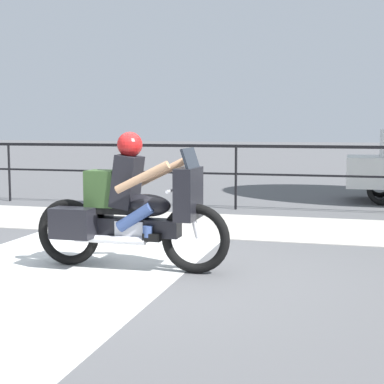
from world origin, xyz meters
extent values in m
plane|color=#565659|center=(0.00, 0.00, 0.00)|extent=(120.00, 120.00, 0.00)
cube|color=#B7B2A8|center=(0.00, 3.40, 0.01)|extent=(44.00, 2.40, 0.01)
cube|color=silver|center=(-1.03, -0.20, 0.00)|extent=(2.92, 6.00, 0.01)
cube|color=black|center=(0.00, 5.36, 1.26)|extent=(36.00, 0.04, 0.06)
cube|color=black|center=(0.00, 5.36, 0.71)|extent=(36.00, 0.03, 0.04)
cylinder|color=black|center=(-5.10, 5.36, 0.65)|extent=(0.05, 0.05, 1.29)
cylinder|color=black|center=(0.00, 5.36, 0.65)|extent=(0.05, 0.05, 1.29)
torus|color=black|center=(0.55, 0.15, 0.39)|extent=(0.79, 0.11, 0.79)
torus|color=black|center=(-1.01, 0.15, 0.39)|extent=(0.79, 0.11, 0.79)
cube|color=black|center=(-0.23, 0.15, 0.49)|extent=(1.18, 0.22, 0.20)
cube|color=silver|center=(-0.20, 0.15, 0.44)|extent=(0.34, 0.26, 0.26)
ellipsoid|color=black|center=(-0.04, 0.15, 0.75)|extent=(0.61, 0.30, 0.26)
cube|color=black|center=(-0.38, 0.15, 0.69)|extent=(0.69, 0.28, 0.08)
cube|color=black|center=(0.47, 0.15, 0.90)|extent=(0.20, 0.56, 0.58)
cube|color=#1E232B|center=(0.49, 0.15, 1.29)|extent=(0.10, 0.48, 0.24)
cylinder|color=silver|center=(0.33, 0.15, 0.95)|extent=(0.04, 0.70, 0.04)
cylinder|color=silver|center=(-0.41, -0.01, 0.36)|extent=(0.86, 0.09, 0.09)
cube|color=black|center=(-0.83, -0.09, 0.55)|extent=(0.48, 0.28, 0.35)
cube|color=black|center=(-0.83, 0.39, 0.55)|extent=(0.48, 0.28, 0.35)
cylinder|color=silver|center=(0.52, 0.15, 0.65)|extent=(0.18, 0.06, 0.50)
cube|color=black|center=(-0.26, 0.15, 1.02)|extent=(0.32, 0.36, 0.62)
sphere|color=tan|center=(-0.22, 0.15, 1.42)|extent=(0.23, 0.23, 0.23)
sphere|color=#B21919|center=(-0.22, 0.15, 1.44)|extent=(0.29, 0.29, 0.29)
cylinder|color=#33477A|center=(-0.11, 0.00, 0.63)|extent=(0.44, 0.13, 0.34)
cylinder|color=#33477A|center=(0.04, 0.00, 0.48)|extent=(0.11, 0.11, 0.12)
cube|color=black|center=(0.09, 0.00, 0.41)|extent=(0.20, 0.10, 0.09)
cylinder|color=#33477A|center=(-0.11, 0.30, 0.63)|extent=(0.44, 0.13, 0.34)
cylinder|color=#33477A|center=(0.04, 0.30, 0.48)|extent=(0.11, 0.11, 0.12)
cube|color=black|center=(0.09, 0.30, 0.41)|extent=(0.20, 0.10, 0.09)
cylinder|color=tan|center=(0.04, -0.15, 1.09)|extent=(0.63, 0.09, 0.37)
cylinder|color=tan|center=(0.04, 0.45, 1.09)|extent=(0.63, 0.09, 0.37)
cube|color=#2D4723|center=(-0.56, 0.15, 0.93)|extent=(0.35, 0.30, 0.42)
torus|color=black|center=(2.87, 6.72, 0.34)|extent=(0.67, 0.11, 0.67)
torus|color=black|center=(2.87, 8.25, 0.34)|extent=(0.67, 0.11, 0.67)
camera|label=1|loc=(2.21, -6.09, 1.63)|focal=55.00mm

